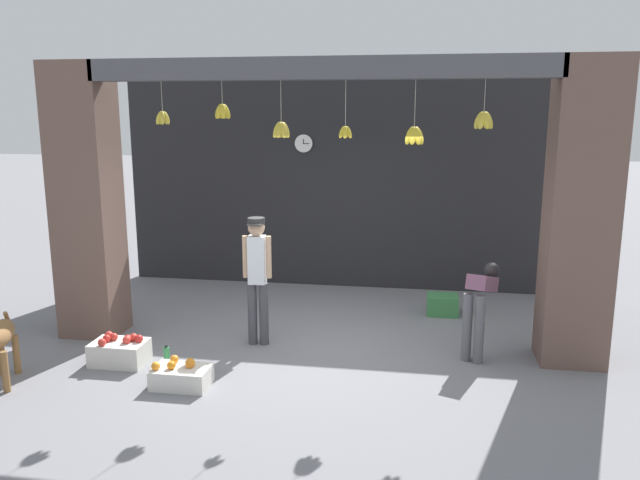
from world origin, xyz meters
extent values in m
plane|color=slate|center=(0.00, 0.00, 0.00)|extent=(60.00, 60.00, 0.00)
cube|color=#232326|center=(0.00, 2.98, 1.67)|extent=(7.04, 0.12, 3.33)
cube|color=brown|center=(-2.87, 0.30, 1.67)|extent=(0.70, 0.60, 3.33)
cube|color=brown|center=(2.87, 0.30, 1.67)|extent=(0.70, 0.60, 3.33)
cube|color=#4C4C51|center=(0.00, 0.12, 3.21)|extent=(5.14, 0.24, 0.24)
cylinder|color=#B2AD99|center=(-1.75, 0.11, 2.93)|extent=(0.01, 0.01, 0.33)
ellipsoid|color=gold|center=(-1.71, 0.11, 2.69)|extent=(0.11, 0.06, 0.17)
ellipsoid|color=gold|center=(-1.74, 0.15, 2.69)|extent=(0.08, 0.11, 0.17)
ellipsoid|color=gold|center=(-1.78, 0.13, 2.69)|extent=(0.10, 0.09, 0.17)
ellipsoid|color=gold|center=(-1.78, 0.09, 2.69)|extent=(0.10, 0.09, 0.17)
ellipsoid|color=gold|center=(-1.74, 0.07, 2.69)|extent=(0.08, 0.11, 0.17)
cylinder|color=#B2AD99|center=(-1.06, 0.15, 2.97)|extent=(0.01, 0.01, 0.25)
ellipsoid|color=yellow|center=(-1.01, 0.15, 2.76)|extent=(0.12, 0.06, 0.18)
ellipsoid|color=yellow|center=(-1.04, 0.19, 2.76)|extent=(0.10, 0.11, 0.19)
ellipsoid|color=yellow|center=(-1.08, 0.19, 2.76)|extent=(0.10, 0.11, 0.19)
ellipsoid|color=yellow|center=(-1.10, 0.15, 2.76)|extent=(0.12, 0.06, 0.18)
ellipsoid|color=yellow|center=(-1.08, 0.11, 2.76)|extent=(0.10, 0.11, 0.19)
ellipsoid|color=yellow|center=(-1.04, 0.11, 2.76)|extent=(0.10, 0.11, 0.19)
cylinder|color=#B2AD99|center=(-0.39, 0.14, 2.87)|extent=(0.01, 0.01, 0.45)
ellipsoid|color=gold|center=(-0.34, 0.14, 2.56)|extent=(0.13, 0.07, 0.20)
ellipsoid|color=gold|center=(-0.36, 0.18, 2.56)|extent=(0.11, 0.12, 0.21)
ellipsoid|color=gold|center=(-0.40, 0.19, 2.56)|extent=(0.08, 0.13, 0.20)
ellipsoid|color=gold|center=(-0.43, 0.16, 2.56)|extent=(0.13, 0.10, 0.20)
ellipsoid|color=gold|center=(-0.43, 0.12, 2.56)|extent=(0.13, 0.10, 0.20)
ellipsoid|color=gold|center=(-0.40, 0.09, 2.56)|extent=(0.08, 0.13, 0.20)
ellipsoid|color=gold|center=(-0.36, 0.10, 2.56)|extent=(0.11, 0.12, 0.21)
cylinder|color=#B2AD99|center=(0.33, 0.12, 2.85)|extent=(0.01, 0.01, 0.49)
ellipsoid|color=yellow|center=(0.37, 0.12, 2.54)|extent=(0.10, 0.05, 0.15)
ellipsoid|color=yellow|center=(0.33, 0.16, 2.54)|extent=(0.05, 0.10, 0.15)
ellipsoid|color=yellow|center=(0.29, 0.12, 2.54)|extent=(0.10, 0.05, 0.15)
ellipsoid|color=yellow|center=(0.33, 0.09, 2.54)|extent=(0.05, 0.10, 0.15)
cylinder|color=#B2AD99|center=(1.07, 0.15, 2.85)|extent=(0.01, 0.01, 0.49)
ellipsoid|color=yellow|center=(1.12, 0.15, 2.51)|extent=(0.14, 0.08, 0.21)
ellipsoid|color=yellow|center=(1.10, 0.19, 2.51)|extent=(0.12, 0.13, 0.22)
ellipsoid|color=yellow|center=(1.06, 0.20, 2.51)|extent=(0.09, 0.14, 0.22)
ellipsoid|color=yellow|center=(1.02, 0.17, 2.51)|extent=(0.14, 0.10, 0.22)
ellipsoid|color=yellow|center=(1.02, 0.13, 2.51)|extent=(0.14, 0.10, 0.22)
ellipsoid|color=yellow|center=(1.06, 0.10, 2.51)|extent=(0.09, 0.14, 0.22)
ellipsoid|color=yellow|center=(1.10, 0.11, 2.51)|extent=(0.12, 0.13, 0.22)
cylinder|color=#B2AD99|center=(1.79, 0.14, 2.93)|extent=(0.01, 0.01, 0.34)
ellipsoid|color=gold|center=(1.84, 0.14, 2.67)|extent=(0.13, 0.07, 0.20)
ellipsoid|color=gold|center=(1.81, 0.19, 2.67)|extent=(0.11, 0.12, 0.21)
ellipsoid|color=gold|center=(1.76, 0.19, 2.67)|extent=(0.11, 0.12, 0.21)
ellipsoid|color=gold|center=(1.74, 0.14, 2.67)|extent=(0.13, 0.07, 0.20)
ellipsoid|color=gold|center=(1.76, 0.10, 2.67)|extent=(0.11, 0.12, 0.21)
ellipsoid|color=gold|center=(1.81, 0.10, 2.67)|extent=(0.11, 0.12, 0.21)
ellipsoid|color=olive|center=(-3.04, -1.26, 0.54)|extent=(0.46, 0.66, 0.25)
cylinder|color=olive|center=(-2.88, -1.45, 0.21)|extent=(0.07, 0.07, 0.43)
cylinder|color=olive|center=(-3.06, -1.02, 0.21)|extent=(0.07, 0.07, 0.43)
cylinder|color=olive|center=(-3.19, -1.08, 0.21)|extent=(0.07, 0.07, 0.43)
cylinder|color=olive|center=(-3.17, -0.95, 0.56)|extent=(0.11, 0.20, 0.25)
cylinder|color=#424247|center=(-0.65, 0.23, 0.38)|extent=(0.11, 0.11, 0.76)
cylinder|color=#424247|center=(-0.79, 0.22, 0.38)|extent=(0.11, 0.11, 0.76)
cube|color=silver|center=(-0.72, 0.23, 1.05)|extent=(0.21, 0.18, 0.57)
cylinder|color=tan|center=(-0.58, 0.24, 1.08)|extent=(0.06, 0.06, 0.50)
cylinder|color=tan|center=(-0.86, 0.22, 1.08)|extent=(0.06, 0.06, 0.50)
sphere|color=tan|center=(-0.72, 0.23, 1.43)|extent=(0.20, 0.20, 0.20)
cylinder|color=#2D2D2D|center=(-0.72, 0.23, 1.52)|extent=(0.20, 0.20, 0.07)
cube|color=#2D2D2D|center=(-0.71, 0.13, 1.49)|extent=(0.18, 0.12, 0.01)
cylinder|color=#56565B|center=(1.72, 0.11, 0.39)|extent=(0.11, 0.11, 0.78)
cylinder|color=#56565B|center=(1.85, 0.06, 0.39)|extent=(0.11, 0.11, 0.78)
cube|color=#754760|center=(1.89, 0.33, 0.85)|extent=(0.42, 0.62, 0.31)
sphere|color=black|center=(2.02, 0.67, 0.92)|extent=(0.19, 0.19, 0.19)
cube|color=silver|center=(-1.20, -1.05, 0.10)|extent=(0.58, 0.37, 0.20)
sphere|color=orange|center=(-1.11, -1.03, 0.24)|extent=(0.09, 0.09, 0.09)
sphere|color=orange|center=(-1.28, -1.09, 0.24)|extent=(0.09, 0.09, 0.09)
sphere|color=orange|center=(-1.31, -0.94, 0.24)|extent=(0.09, 0.09, 0.09)
sphere|color=orange|center=(-1.10, -1.01, 0.24)|extent=(0.09, 0.09, 0.09)
sphere|color=orange|center=(-1.12, -0.99, 0.24)|extent=(0.09, 0.09, 0.09)
sphere|color=orange|center=(-1.43, -1.14, 0.24)|extent=(0.09, 0.09, 0.09)
cube|color=silver|center=(-2.09, -0.60, 0.13)|extent=(0.59, 0.39, 0.26)
sphere|color=red|center=(-2.17, -0.57, 0.30)|extent=(0.09, 0.09, 0.09)
sphere|color=red|center=(-2.22, -0.75, 0.30)|extent=(0.09, 0.09, 0.09)
sphere|color=red|center=(-2.25, -0.52, 0.30)|extent=(0.09, 0.09, 0.09)
sphere|color=red|center=(-1.99, -0.63, 0.30)|extent=(0.09, 0.09, 0.09)
sphere|color=red|center=(-1.99, -0.59, 0.30)|extent=(0.09, 0.09, 0.09)
sphere|color=red|center=(-1.87, -0.57, 0.30)|extent=(0.09, 0.09, 0.09)
sphere|color=red|center=(-2.22, -0.63, 0.30)|extent=(0.09, 0.09, 0.09)
sphere|color=red|center=(-1.95, -0.54, 0.30)|extent=(0.09, 0.09, 0.09)
cube|color=#387A42|center=(1.51, 1.73, 0.14)|extent=(0.42, 0.35, 0.27)
cylinder|color=#38934C|center=(-1.52, -0.64, 0.12)|extent=(0.06, 0.06, 0.24)
cylinder|color=black|center=(-1.52, -0.64, 0.26)|extent=(0.04, 0.04, 0.03)
cylinder|color=black|center=(-0.66, 2.91, 2.27)|extent=(0.29, 0.01, 0.29)
cylinder|color=white|center=(-0.66, 2.90, 2.27)|extent=(0.28, 0.02, 0.28)
cube|color=black|center=(-0.66, 2.88, 2.30)|extent=(0.01, 0.01, 0.08)
cube|color=black|center=(-0.62, 2.88, 2.27)|extent=(0.10, 0.01, 0.01)
camera|label=1|loc=(1.16, -6.69, 2.78)|focal=35.00mm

